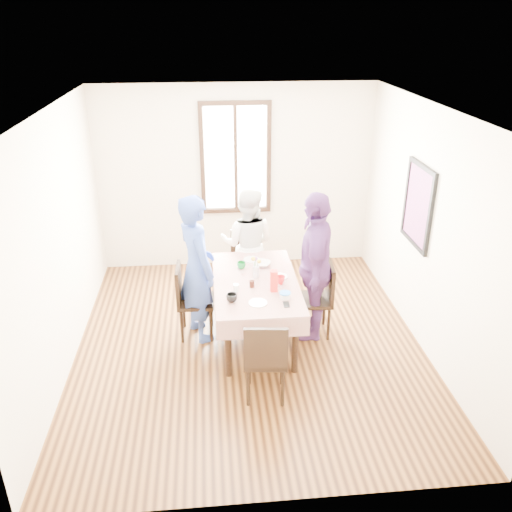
% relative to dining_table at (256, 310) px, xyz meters
% --- Properties ---
extents(ground, '(4.50, 4.50, 0.00)m').
position_rel_dining_table_xyz_m(ground, '(-0.09, -0.12, -0.38)').
color(ground, black).
rests_on(ground, ground).
extents(back_wall, '(4.00, 0.00, 4.00)m').
position_rel_dining_table_xyz_m(back_wall, '(-0.09, 2.13, 0.98)').
color(back_wall, beige).
rests_on(back_wall, ground).
extents(right_wall, '(0.00, 4.50, 4.50)m').
position_rel_dining_table_xyz_m(right_wall, '(1.91, -0.12, 0.98)').
color(right_wall, beige).
rests_on(right_wall, ground).
extents(window_frame, '(1.02, 0.06, 1.62)m').
position_rel_dining_table_xyz_m(window_frame, '(-0.09, 2.11, 1.27)').
color(window_frame, black).
rests_on(window_frame, back_wall).
extents(window_pane, '(0.90, 0.02, 1.50)m').
position_rel_dining_table_xyz_m(window_pane, '(-0.09, 2.12, 1.27)').
color(window_pane, white).
rests_on(window_pane, back_wall).
extents(art_poster, '(0.04, 0.76, 0.96)m').
position_rel_dining_table_xyz_m(art_poster, '(1.89, 0.18, 1.18)').
color(art_poster, red).
rests_on(art_poster, right_wall).
extents(dining_table, '(0.83, 1.53, 0.75)m').
position_rel_dining_table_xyz_m(dining_table, '(0.00, 0.00, 0.00)').
color(dining_table, black).
rests_on(dining_table, ground).
extents(tablecloth, '(0.95, 1.65, 0.01)m').
position_rel_dining_table_xyz_m(tablecloth, '(-0.00, 0.00, 0.38)').
color(tablecloth, '#610A00').
rests_on(tablecloth, dining_table).
extents(chair_left, '(0.44, 0.44, 0.91)m').
position_rel_dining_table_xyz_m(chair_left, '(-0.69, 0.14, 0.08)').
color(chair_left, black).
rests_on(chair_left, ground).
extents(chair_right, '(0.44, 0.44, 0.91)m').
position_rel_dining_table_xyz_m(chair_right, '(0.69, 0.05, 0.08)').
color(chair_right, black).
rests_on(chair_right, ground).
extents(chair_far, '(0.45, 0.45, 0.91)m').
position_rel_dining_table_xyz_m(chair_far, '(-0.00, 1.05, 0.08)').
color(chair_far, black).
rests_on(chair_far, ground).
extents(chair_near, '(0.46, 0.46, 0.91)m').
position_rel_dining_table_xyz_m(chair_near, '(-0.00, -1.05, 0.08)').
color(chair_near, black).
rests_on(chair_near, ground).
extents(person_left, '(0.64, 0.76, 1.77)m').
position_rel_dining_table_xyz_m(person_left, '(-0.68, 0.14, 0.51)').
color(person_left, '#31499C').
rests_on(person_left, ground).
extents(person_far, '(0.87, 0.76, 1.54)m').
position_rel_dining_table_xyz_m(person_far, '(0.00, 1.04, 0.39)').
color(person_far, white).
rests_on(person_far, ground).
extents(person_right, '(0.65, 1.12, 1.79)m').
position_rel_dining_table_xyz_m(person_right, '(0.68, 0.05, 0.52)').
color(person_right, '#572E69').
rests_on(person_right, ground).
extents(mug_black, '(0.14, 0.14, 0.09)m').
position_rel_dining_table_xyz_m(mug_black, '(-0.30, -0.45, 0.43)').
color(mug_black, black).
rests_on(mug_black, tablecloth).
extents(mug_flag, '(0.13, 0.13, 0.09)m').
position_rel_dining_table_xyz_m(mug_flag, '(0.28, -0.09, 0.43)').
color(mug_flag, red).
rests_on(mug_flag, tablecloth).
extents(mug_green, '(0.14, 0.14, 0.08)m').
position_rel_dining_table_xyz_m(mug_green, '(-0.14, 0.34, 0.43)').
color(mug_green, '#0C7226').
rests_on(mug_green, tablecloth).
extents(serving_bowl, '(0.27, 0.27, 0.05)m').
position_rel_dining_table_xyz_m(serving_bowl, '(0.11, 0.39, 0.41)').
color(serving_bowl, white).
rests_on(serving_bowl, tablecloth).
extents(juice_carton, '(0.08, 0.08, 0.24)m').
position_rel_dining_table_xyz_m(juice_carton, '(0.18, -0.25, 0.51)').
color(juice_carton, red).
rests_on(juice_carton, tablecloth).
extents(butter_tub, '(0.11, 0.11, 0.06)m').
position_rel_dining_table_xyz_m(butter_tub, '(0.28, -0.43, 0.42)').
color(butter_tub, white).
rests_on(butter_tub, tablecloth).
extents(jam_jar, '(0.06, 0.06, 0.08)m').
position_rel_dining_table_xyz_m(jam_jar, '(-0.06, -0.15, 0.43)').
color(jam_jar, black).
rests_on(jam_jar, tablecloth).
extents(drinking_glass, '(0.06, 0.06, 0.09)m').
position_rel_dining_table_xyz_m(drinking_glass, '(-0.24, -0.23, 0.43)').
color(drinking_glass, silver).
rests_on(drinking_glass, tablecloth).
extents(smartphone, '(0.06, 0.13, 0.01)m').
position_rel_dining_table_xyz_m(smartphone, '(0.27, -0.57, 0.39)').
color(smartphone, black).
rests_on(smartphone, tablecloth).
extents(flower_vase, '(0.07, 0.07, 0.15)m').
position_rel_dining_table_xyz_m(flower_vase, '(0.01, 0.08, 0.46)').
color(flower_vase, silver).
rests_on(flower_vase, tablecloth).
extents(plate_right, '(0.20, 0.20, 0.01)m').
position_rel_dining_table_xyz_m(plate_right, '(0.28, 0.07, 0.39)').
color(plate_right, white).
rests_on(plate_right, tablecloth).
extents(plate_far, '(0.20, 0.20, 0.01)m').
position_rel_dining_table_xyz_m(plate_far, '(0.00, 0.57, 0.39)').
color(plate_far, white).
rests_on(plate_far, tablecloth).
extents(plate_near, '(0.20, 0.20, 0.01)m').
position_rel_dining_table_xyz_m(plate_near, '(-0.02, -0.52, 0.39)').
color(plate_near, white).
rests_on(plate_near, tablecloth).
extents(butter_lid, '(0.12, 0.12, 0.01)m').
position_rel_dining_table_xyz_m(butter_lid, '(0.28, -0.43, 0.45)').
color(butter_lid, blue).
rests_on(butter_lid, butter_tub).
extents(flower_bunch, '(0.09, 0.09, 0.10)m').
position_rel_dining_table_xyz_m(flower_bunch, '(0.01, 0.08, 0.58)').
color(flower_bunch, yellow).
rests_on(flower_bunch, flower_vase).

